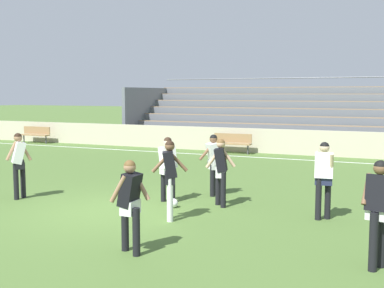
# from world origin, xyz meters

# --- Properties ---
(ground_plane) EXTENTS (160.00, 160.00, 0.00)m
(ground_plane) POSITION_xyz_m (0.00, 0.00, 0.00)
(ground_plane) COLOR #4C6B30
(field_line_sideline) EXTENTS (44.00, 0.12, 0.01)m
(field_line_sideline) POSITION_xyz_m (0.00, 10.58, 0.00)
(field_line_sideline) COLOR white
(field_line_sideline) RESTS_ON ground
(sideline_wall) EXTENTS (48.00, 0.16, 1.12)m
(sideline_wall) POSITION_xyz_m (0.00, 12.16, 0.56)
(sideline_wall) COLOR beige
(sideline_wall) RESTS_ON ground
(bleacher_stand) EXTENTS (18.23, 5.50, 3.64)m
(bleacher_stand) POSITION_xyz_m (1.07, 15.97, 1.60)
(bleacher_stand) COLOR #897051
(bleacher_stand) RESTS_ON ground
(bench_near_wall_gap) EXTENTS (1.80, 0.40, 0.90)m
(bench_near_wall_gap) POSITION_xyz_m (-1.02, 11.47, 0.55)
(bench_near_wall_gap) COLOR #99754C
(bench_near_wall_gap) RESTS_ON ground
(bench_far_left) EXTENTS (1.80, 0.40, 0.90)m
(bench_far_left) POSITION_xyz_m (-12.47, 11.47, 0.55)
(bench_far_left) COLOR #99754C
(bench_far_left) RESTS_ON ground
(player_dark_deep_cover) EXTENTS (0.65, 0.47, 1.64)m
(player_dark_deep_cover) POSITION_xyz_m (2.20, 1.49, 0.97)
(player_dark_deep_cover) COLOR black
(player_dark_deep_cover) RESTS_ON ground
(player_white_wide_left) EXTENTS (0.48, 0.63, 1.64)m
(player_white_wide_left) POSITION_xyz_m (0.83, 1.39, 0.97)
(player_white_wide_left) COLOR black
(player_white_wide_left) RESTS_ON ground
(player_white_on_ball) EXTENTS (0.70, 0.51, 1.64)m
(player_white_on_ball) POSITION_xyz_m (1.59, 2.57, 0.97)
(player_white_on_ball) COLOR black
(player_white_on_ball) RESTS_ON ground
(player_white_trailing_run) EXTENTS (0.63, 0.52, 1.71)m
(player_white_trailing_run) POSITION_xyz_m (-2.86, 0.16, 1.02)
(player_white_trailing_run) COLOR black
(player_white_trailing_run) RESTS_ON ground
(player_dark_challenging) EXTENTS (0.69, 0.51, 1.73)m
(player_dark_challenging) POSITION_xyz_m (1.68, -0.18, 1.03)
(player_dark_challenging) COLOR white
(player_dark_challenging) RESTS_ON ground
(player_dark_overlapping) EXTENTS (0.52, 0.44, 1.71)m
(player_dark_overlapping) POSITION_xyz_m (5.93, -1.49, 1.02)
(player_dark_overlapping) COLOR black
(player_dark_overlapping) RESTS_ON ground
(player_dark_pressing_high) EXTENTS (0.57, 0.44, 1.61)m
(player_dark_pressing_high) POSITION_xyz_m (2.04, -2.40, 0.95)
(player_dark_pressing_high) COLOR black
(player_dark_pressing_high) RESTS_ON ground
(player_white_dropping_back) EXTENTS (0.45, 0.46, 1.69)m
(player_white_dropping_back) POSITION_xyz_m (4.67, 1.23, 1.01)
(player_white_dropping_back) COLOR black
(player_white_dropping_back) RESTS_ON ground
(soccer_ball) EXTENTS (0.22, 0.22, 0.22)m
(soccer_ball) POSITION_xyz_m (1.23, 0.88, 0.11)
(soccer_ball) COLOR white
(soccer_ball) RESTS_ON ground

